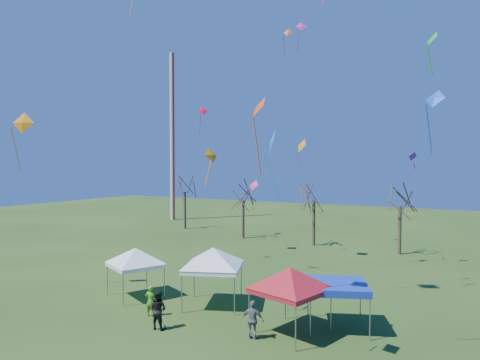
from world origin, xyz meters
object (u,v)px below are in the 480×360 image
object	(u,v)px
tree_3	(400,189)
tree_2	(314,184)
tent_white_mid	(213,251)
tree_1	(243,187)
person_grey	(253,320)
tent_blue	(337,286)
radio_mast	(172,137)
tent_red	(290,272)
person_green	(151,301)
tree_0	(185,179)
person_dark	(158,310)
tent_white_west	(135,251)

from	to	relation	value
tree_3	tree_2	bearing A→B (deg)	177.73
tent_white_mid	tree_1	bearing A→B (deg)	114.16
tree_2	person_grey	world-z (taller)	tree_2
tree_2	tent_white_mid	xyz separation A→B (m)	(1.09, -20.88, -3.09)
tent_blue	radio_mast	bearing A→B (deg)	138.24
tree_3	person_grey	xyz separation A→B (m)	(-3.05, -23.72, -5.16)
tree_2	tent_red	xyz separation A→B (m)	(6.65, -22.62, -3.24)
radio_mast	tree_3	world-z (taller)	radio_mast
tent_white_mid	person_green	distance (m)	4.42
tree_0	person_grey	size ratio (longest dim) A/B	4.61
tree_1	person_dark	size ratio (longest dim) A/B	3.89
tree_1	tent_white_mid	size ratio (longest dim) A/B	1.81
tree_2	tent_blue	world-z (taller)	tree_2
tree_1	person_dark	bearing A→B (deg)	-70.59
radio_mast	tree_0	distance (m)	11.45
tent_white_west	tent_white_mid	xyz separation A→B (m)	(5.16, 0.91, 0.34)
person_grey	tent_white_west	bearing A→B (deg)	-23.06
tree_3	tent_red	size ratio (longest dim) A/B	1.92
person_grey	person_dark	world-z (taller)	person_dark
tree_2	person_dark	world-z (taller)	tree_2
tent_white_mid	person_green	size ratio (longest dim) A/B	2.48
radio_mast	tree_0	xyz separation A→B (m)	(7.15, -6.62, -6.01)
tree_0	tent_red	bearing A→B (deg)	-45.56
tent_white_mid	person_grey	size ratio (longest dim) A/B	2.28
tree_2	person_green	xyz separation A→B (m)	(-0.91, -24.04, -5.45)
tree_0	tree_3	world-z (taller)	tree_0
tent_white_mid	tent_red	size ratio (longest dim) A/B	1.01
tent_red	person_grey	xyz separation A→B (m)	(-1.30, -1.43, -2.13)
tree_2	tent_blue	bearing A→B (deg)	-67.91
tree_2	tree_3	distance (m)	8.41
tent_white_west	tree_3	bearing A→B (deg)	59.84
tent_white_west	person_grey	size ratio (longest dim) A/B	2.06
radio_mast	tent_white_west	xyz separation A→B (m)	(21.56, -31.42, -9.64)
radio_mast	tent_blue	world-z (taller)	radio_mast
tree_2	tree_3	size ratio (longest dim) A/B	1.03
tent_white_mid	person_dark	bearing A→B (deg)	-96.52
tree_1	tree_3	bearing A→B (deg)	-2.06
radio_mast	person_green	world-z (taller)	radio_mast
tent_white_west	tent_red	bearing A→B (deg)	-4.38
radio_mast	person_grey	size ratio (longest dim) A/B	13.67
tent_white_mid	radio_mast	bearing A→B (deg)	131.22
person_grey	person_green	world-z (taller)	person_grey
tree_0	tree_3	distance (m)	27.09
tent_white_west	tree_1	bearing A→B (deg)	101.10
tree_0	tree_1	world-z (taller)	tree_0
radio_mast	tree_1	distance (m)	20.72
tree_2	tree_1	bearing A→B (deg)	178.15
tree_0	tent_blue	xyz separation A→B (m)	(26.93, -23.81, -4.35)
tent_white_mid	person_green	world-z (taller)	tent_white_mid
radio_mast	tent_red	size ratio (longest dim) A/B	6.06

